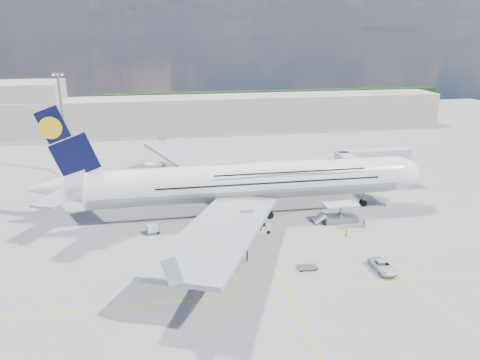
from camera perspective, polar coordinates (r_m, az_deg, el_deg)
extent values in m
plane|color=gray|center=(85.88, 2.13, -6.55)|extent=(300.00, 300.00, 0.00)
cube|color=#DAB70B|center=(85.88, 2.13, -6.55)|extent=(0.25, 220.00, 0.01)
cube|color=#DAB70B|center=(68.71, 5.74, -13.33)|extent=(120.00, 0.25, 0.01)
cube|color=#DAB70B|center=(98.34, 8.90, -3.50)|extent=(14.16, 99.06, 0.01)
cylinder|color=white|center=(92.55, 0.87, -0.18)|extent=(62.00, 7.20, 7.20)
cylinder|color=#9EA0A5|center=(92.60, 0.87, -0.27)|extent=(60.76, 7.13, 7.13)
ellipsoid|color=white|center=(93.75, 5.69, 1.23)|extent=(36.00, 6.84, 3.76)
ellipsoid|color=white|center=(102.82, 18.09, 0.77)|extent=(11.52, 7.20, 7.20)
ellipsoid|color=black|center=(104.20, 19.70, 1.17)|extent=(3.84, 4.16, 1.44)
cone|color=white|center=(92.64, -21.23, -0.90)|extent=(10.00, 6.84, 6.84)
cube|color=black|center=(89.99, -20.60, 4.48)|extent=(11.02, 0.46, 14.61)
cylinder|color=yellow|center=(89.90, -22.09, 5.93)|extent=(4.00, 0.60, 4.00)
cube|color=#999EA3|center=(110.83, -5.17, 2.16)|extent=(25.49, 39.15, 3.35)
cube|color=#999EA3|center=(73.32, -2.32, -6.21)|extent=(25.49, 39.15, 3.35)
cylinder|color=#B7BABF|center=(104.92, -2.04, -0.05)|extent=(5.20, 3.50, 3.50)
cylinder|color=#B7BABF|center=(114.41, -5.03, 1.42)|extent=(5.20, 3.50, 3.50)
cylinder|color=#B7BABF|center=(81.80, 0.46, -5.38)|extent=(5.20, 3.50, 3.50)
cylinder|color=#B7BABF|center=(71.73, -1.56, -8.89)|extent=(5.20, 3.50, 3.50)
cylinder|color=gray|center=(101.58, 14.85, -1.87)|extent=(0.44, 0.44, 3.80)
cylinder|color=black|center=(102.10, 14.78, -2.69)|extent=(1.30, 0.90, 1.30)
cylinder|color=gray|center=(94.08, 0.86, -2.85)|extent=(0.56, 0.56, 3.80)
cylinder|color=black|center=(97.53, 0.50, -2.99)|extent=(1.50, 0.90, 1.50)
cube|color=#B7B7BC|center=(107.59, 13.18, 2.10)|extent=(3.00, 10.00, 2.60)
cube|color=#B7B7BC|center=(115.26, 15.88, 2.93)|extent=(18.00, 3.00, 2.60)
cylinder|color=gray|center=(111.98, 13.40, 0.81)|extent=(0.80, 0.80, 7.10)
cylinder|color=black|center=(112.91, 13.29, -0.69)|extent=(0.90, 0.80, 0.90)
cylinder|color=gray|center=(119.83, 19.19, 1.41)|extent=(1.00, 1.00, 7.10)
cube|color=gray|center=(120.71, 19.04, -0.02)|extent=(2.00, 2.00, 0.80)
cylinder|color=#B7B7BC|center=(104.25, 13.98, 1.54)|extent=(3.60, 3.60, 2.80)
cube|color=silver|center=(91.94, 12.19, -2.91)|extent=(6.50, 3.20, 0.35)
cube|color=gray|center=(93.01, 12.08, -4.61)|extent=(6.50, 3.20, 1.10)
cube|color=gray|center=(92.45, 12.14, -3.75)|extent=(0.22, 1.99, 3.00)
cylinder|color=black|center=(91.14, 10.82, -5.14)|extent=(0.70, 0.30, 0.70)
cube|color=silver|center=(91.39, 9.64, -4.56)|extent=(2.16, 2.60, 1.60)
cylinder|color=gray|center=(125.66, -20.68, 6.19)|extent=(0.70, 0.70, 25.00)
cube|color=gray|center=(123.96, -21.34, 11.94)|extent=(3.00, 0.40, 0.60)
cube|color=#B2AD9E|center=(174.69, -4.49, 8.12)|extent=(180.00, 16.00, 12.00)
cube|color=#B2AD9E|center=(186.07, -26.87, 7.80)|extent=(40.00, 22.00, 18.00)
cube|color=#193814|center=(225.90, 4.62, 9.83)|extent=(160.00, 6.00, 8.00)
cube|color=gray|center=(77.55, -8.32, -9.28)|extent=(3.18, 1.91, 0.18)
cylinder|color=black|center=(77.06, -9.22, -9.62)|extent=(0.45, 0.18, 0.45)
cylinder|color=black|center=(78.18, -7.44, -9.11)|extent=(0.45, 0.18, 0.45)
cube|color=silver|center=(77.19, -8.35, -8.74)|extent=(2.37, 1.73, 1.52)
cube|color=gray|center=(80.80, -6.86, -8.01)|extent=(3.75, 2.51, 0.21)
cylinder|color=black|center=(80.21, -7.82, -8.37)|extent=(0.50, 0.21, 0.50)
cylinder|color=black|center=(81.56, -5.92, -7.83)|extent=(0.50, 0.21, 0.50)
cube|color=silver|center=(80.41, -6.89, -7.42)|extent=(2.83, 2.21, 1.72)
cube|color=gray|center=(76.91, -2.65, -9.33)|extent=(3.20, 1.90, 0.18)
cylinder|color=black|center=(76.30, -3.52, -9.70)|extent=(0.45, 0.18, 0.45)
cylinder|color=black|center=(77.66, -1.80, -9.15)|extent=(0.45, 0.18, 0.45)
cube|color=silver|center=(76.54, -2.66, -8.79)|extent=(2.38, 1.73, 1.54)
cube|color=gray|center=(87.31, -10.61, -6.22)|extent=(2.93, 2.07, 0.16)
cylinder|color=black|center=(86.90, -11.31, -6.46)|extent=(0.39, 0.16, 0.39)
cylinder|color=black|center=(87.82, -9.91, -6.11)|extent=(0.39, 0.16, 0.39)
cube|color=silver|center=(87.02, -10.64, -5.79)|extent=(2.23, 1.80, 1.33)
cube|color=gray|center=(74.56, 8.21, -10.45)|extent=(3.10, 1.70, 0.18)
cylinder|color=black|center=(73.77, 7.44, -10.86)|extent=(0.45, 0.18, 0.45)
cylinder|color=black|center=(75.50, 8.96, -10.22)|extent=(0.45, 0.18, 0.45)
cube|color=gray|center=(86.24, 1.93, -6.15)|extent=(3.65, 2.27, 0.21)
cylinder|color=black|center=(85.43, 1.12, -6.49)|extent=(0.50, 0.21, 0.50)
cylinder|color=black|center=(87.19, 2.73, -5.99)|extent=(0.50, 0.21, 0.50)
cube|color=silver|center=(85.87, 1.94, -5.59)|extent=(2.72, 2.03, 1.72)
cube|color=silver|center=(85.81, 2.66, -6.01)|extent=(3.24, 1.74, 1.45)
cube|color=black|center=(85.45, 2.67, -5.46)|extent=(1.24, 1.44, 0.56)
cylinder|color=black|center=(85.21, 2.01, -6.49)|extent=(0.71, 0.28, 0.71)
cylinder|color=black|center=(86.76, 3.28, -6.05)|extent=(0.71, 0.28, 0.71)
cube|color=gray|center=(107.75, -3.62, -0.75)|extent=(7.82, 4.54, 2.27)
cube|color=silver|center=(107.00, -4.06, 0.32)|extent=(5.99, 4.15, 2.49)
cube|color=silver|center=(107.76, -2.13, -0.15)|extent=(2.65, 3.05, 1.81)
cube|color=black|center=(107.80, -1.72, -0.01)|extent=(0.75, 2.23, 1.02)
cylinder|color=black|center=(106.98, -2.20, -1.15)|extent=(1.25, 0.40, 1.25)
cylinder|color=black|center=(108.91, -4.99, -0.86)|extent=(1.25, 0.40, 1.25)
cube|color=#ED5A0C|center=(107.24, -4.05, -0.08)|extent=(6.06, 4.21, 0.57)
cube|color=gray|center=(117.73, -10.01, 0.57)|extent=(6.93, 4.81, 2.00)
cube|color=silver|center=(117.20, -10.40, 1.44)|extent=(5.41, 4.22, 2.20)
cube|color=silver|center=(117.49, -8.81, 1.06)|extent=(2.57, 2.83, 1.60)
cube|color=black|center=(117.44, -8.48, 1.17)|extent=(0.94, 1.90, 0.90)
cylinder|color=black|center=(116.78, -8.91, 0.25)|extent=(1.10, 0.35, 1.10)
cylinder|color=black|center=(119.00, -11.06, 0.47)|extent=(1.10, 0.35, 1.10)
imported|color=silver|center=(76.38, 17.01, -10.01)|extent=(2.75, 5.76, 1.59)
imported|color=#ADE818|center=(102.82, 17.32, -2.69)|extent=(0.65, 0.69, 1.58)
imported|color=#AFE518|center=(90.72, 14.86, -5.14)|extent=(1.17, 1.17, 1.91)
imported|color=#C6E618|center=(81.77, -6.09, -7.26)|extent=(0.79, 1.15, 1.82)
imported|color=#B2FF1A|center=(86.76, 12.87, -6.21)|extent=(0.88, 0.84, 1.52)
imported|color=#CDFE1A|center=(69.73, -0.94, -11.85)|extent=(1.21, 0.71, 1.87)
cone|color=#ED5A0C|center=(102.89, 17.30, -2.97)|extent=(0.46, 0.46, 0.58)
cube|color=#ED5A0C|center=(102.99, 17.28, -3.12)|extent=(0.40, 0.40, 0.03)
cone|color=#ED5A0C|center=(105.20, -3.74, -1.72)|extent=(0.41, 0.41, 0.52)
cube|color=#ED5A0C|center=(105.28, -3.74, -1.85)|extent=(0.35, 0.35, 0.03)
cone|color=#ED5A0C|center=(119.22, -10.12, 0.41)|extent=(0.40, 0.40, 0.51)
cube|color=#ED5A0C|center=(119.29, -10.12, 0.30)|extent=(0.35, 0.35, 0.03)
cone|color=#ED5A0C|center=(77.01, -7.76, -9.50)|extent=(0.49, 0.49, 0.62)
cube|color=#ED5A0C|center=(77.14, -7.75, -9.69)|extent=(0.42, 0.42, 0.03)
cone|color=#ED5A0C|center=(74.95, -7.37, -10.34)|extent=(0.39, 0.39, 0.50)
cube|color=#ED5A0C|center=(75.07, -7.36, -10.50)|extent=(0.34, 0.34, 0.03)
cone|color=#ED5A0C|center=(89.70, -25.14, -7.05)|extent=(0.44, 0.44, 0.56)
cube|color=#ED5A0C|center=(89.81, -25.12, -7.20)|extent=(0.38, 0.38, 0.03)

